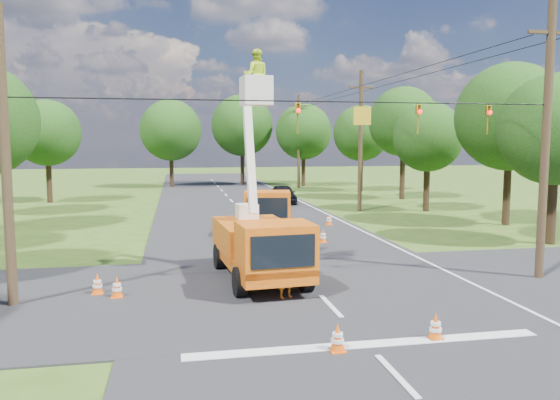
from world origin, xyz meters
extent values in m
plane|color=#304E17|center=(0.00, 20.00, 0.00)|extent=(140.00, 140.00, 0.00)
cube|color=black|center=(0.00, 20.00, 0.00)|extent=(12.00, 100.00, 0.06)
cube|color=black|center=(0.00, 2.00, 0.00)|extent=(56.00, 10.00, 0.07)
cube|color=silver|center=(0.00, -3.20, 0.00)|extent=(9.00, 0.45, 0.02)
cube|color=silver|center=(5.60, 20.00, 0.00)|extent=(0.12, 90.00, 0.02)
cube|color=orange|center=(-1.63, 3.76, 0.77)|extent=(2.88, 6.59, 0.48)
cube|color=orange|center=(-1.44, 1.47, 1.60)|extent=(2.50, 2.01, 1.60)
cube|color=black|center=(-1.36, 0.57, 1.66)|extent=(2.03, 0.23, 1.02)
cube|color=orange|center=(-1.70, 4.62, 1.44)|extent=(2.84, 4.15, 1.07)
cylinder|color=black|center=(-2.58, 1.65, 0.49)|extent=(0.42, 1.01, 0.98)
cylinder|color=black|center=(-0.34, 1.83, 0.49)|extent=(0.42, 1.01, 0.98)
cylinder|color=black|center=(-2.92, 5.70, 0.49)|extent=(0.42, 1.01, 0.98)
cylinder|color=black|center=(-0.68, 5.88, 0.49)|extent=(0.42, 1.01, 0.98)
cube|color=silver|center=(-1.80, 5.79, 2.25)|extent=(0.87, 0.87, 0.59)
cube|color=silver|center=(-1.75, 5.20, 4.60)|extent=(0.42, 1.45, 4.64)
cube|color=silver|center=(-1.66, 4.08, 6.79)|extent=(1.10, 1.10, 1.02)
imported|color=#C6E526|center=(-1.66, 4.08, 7.34)|extent=(0.99, 0.82, 1.84)
cube|color=orange|center=(0.50, 14.62, 0.77)|extent=(3.41, 6.76, 0.48)
cube|color=orange|center=(0.11, 12.33, 1.61)|extent=(2.64, 2.20, 1.61)
cube|color=black|center=(-0.04, 11.43, 1.67)|extent=(2.03, 0.40, 1.02)
cube|color=orange|center=(0.64, 15.47, 1.45)|extent=(3.16, 4.35, 1.08)
cylinder|color=black|center=(-0.96, 12.79, 0.50)|extent=(0.50, 1.03, 0.99)
cylinder|color=black|center=(1.27, 12.41, 0.50)|extent=(0.50, 1.03, 0.99)
cylinder|color=black|center=(-0.28, 16.82, 0.50)|extent=(0.50, 1.03, 0.99)
cylinder|color=black|center=(1.95, 16.44, 0.50)|extent=(0.50, 1.03, 0.99)
imported|color=orange|center=(-1.13, 1.19, 0.89)|extent=(0.77, 0.67, 1.78)
imported|color=black|center=(3.98, 27.73, 0.75)|extent=(1.94, 4.49, 1.51)
cone|color=#EF560C|center=(-0.83, -3.43, 0.38)|extent=(0.36, 0.36, 0.70)
cube|color=#EF560C|center=(-0.83, -3.43, 0.04)|extent=(0.38, 0.38, 0.04)
cylinder|color=white|center=(-0.83, -3.43, 0.44)|extent=(0.26, 0.26, 0.09)
cylinder|color=white|center=(-0.83, -3.43, 0.29)|extent=(0.31, 0.31, 0.09)
cone|color=#EF560C|center=(1.82, -3.15, 0.38)|extent=(0.36, 0.36, 0.70)
cube|color=#EF560C|center=(1.82, -3.15, 0.04)|extent=(0.38, 0.38, 0.04)
cylinder|color=white|center=(1.82, -3.15, 0.44)|extent=(0.26, 0.26, 0.09)
cylinder|color=white|center=(1.82, -3.15, 0.29)|extent=(0.31, 0.31, 0.09)
cone|color=#EF560C|center=(0.73, 8.47, 0.38)|extent=(0.36, 0.36, 0.70)
cube|color=#EF560C|center=(0.73, 8.47, 0.04)|extent=(0.38, 0.38, 0.04)
cylinder|color=white|center=(0.73, 8.47, 0.44)|extent=(0.26, 0.26, 0.09)
cylinder|color=white|center=(0.73, 8.47, 0.29)|extent=(0.31, 0.31, 0.09)
cone|color=#EF560C|center=(2.55, 10.22, 0.38)|extent=(0.36, 0.36, 0.70)
cube|color=#EF560C|center=(2.55, 10.22, 0.04)|extent=(0.38, 0.38, 0.04)
cylinder|color=white|center=(2.55, 10.22, 0.44)|extent=(0.26, 0.26, 0.09)
cylinder|color=white|center=(2.55, 10.22, 0.29)|extent=(0.31, 0.31, 0.09)
cone|color=#EF560C|center=(-6.46, 2.24, 0.38)|extent=(0.36, 0.36, 0.70)
cube|color=#EF560C|center=(-6.46, 2.24, 0.04)|extent=(0.38, 0.38, 0.04)
cylinder|color=white|center=(-6.46, 2.24, 0.44)|extent=(0.26, 0.26, 0.09)
cylinder|color=white|center=(-6.46, 2.24, 0.29)|extent=(0.31, 0.31, 0.09)
cone|color=#EF560C|center=(-7.13, 2.78, 0.38)|extent=(0.36, 0.36, 0.70)
cube|color=#EF560C|center=(-7.13, 2.78, 0.04)|extent=(0.38, 0.38, 0.04)
cylinder|color=white|center=(-7.13, 2.78, 0.44)|extent=(0.26, 0.26, 0.09)
cylinder|color=white|center=(-7.13, 2.78, 0.29)|extent=(0.31, 0.31, 0.09)
cone|color=#EF560C|center=(4.43, 15.73, 0.38)|extent=(0.36, 0.36, 0.70)
cube|color=#EF560C|center=(4.43, 15.73, 0.04)|extent=(0.38, 0.38, 0.04)
cylinder|color=white|center=(4.43, 15.73, 0.44)|extent=(0.26, 0.26, 0.09)
cylinder|color=white|center=(4.43, 15.73, 0.29)|extent=(0.31, 0.31, 0.09)
cylinder|color=#4C3823|center=(8.50, 2.00, 5.00)|extent=(0.30, 0.30, 10.00)
cube|color=#4C3823|center=(8.50, 2.00, 8.80)|extent=(1.80, 0.12, 0.12)
cylinder|color=#4C3823|center=(8.50, 22.00, 5.00)|extent=(0.30, 0.30, 10.00)
cube|color=#4C3823|center=(8.50, 22.00, 8.80)|extent=(1.80, 0.12, 0.12)
cylinder|color=#4C3823|center=(8.50, 42.00, 5.00)|extent=(0.30, 0.30, 10.00)
cube|color=#4C3823|center=(8.50, 42.00, 8.80)|extent=(1.80, 0.12, 0.12)
cylinder|color=#4C3823|center=(-9.50, 2.00, 4.50)|extent=(0.30, 0.30, 9.00)
cylinder|color=black|center=(-0.50, 2.00, 6.30)|extent=(18.00, 0.04, 0.04)
cube|color=gold|center=(1.60, 2.00, 5.85)|extent=(0.60, 0.05, 0.60)
imported|color=gold|center=(-0.60, 2.00, 5.75)|extent=(0.16, 0.20, 1.00)
sphere|color=#FF0C0C|center=(-0.60, 1.88, 6.00)|extent=(0.14, 0.14, 0.14)
imported|color=gold|center=(3.60, 2.00, 5.75)|extent=(0.16, 0.20, 1.00)
sphere|color=#FF0C0C|center=(3.60, 1.88, 6.00)|extent=(0.14, 0.14, 0.14)
imported|color=gold|center=(6.20, 2.00, 5.75)|extent=(0.16, 0.20, 1.00)
sphere|color=#FF0C0C|center=(6.20, 1.88, 6.00)|extent=(0.14, 0.14, 0.14)
cylinder|color=#382616|center=(-14.80, 32.00, 2.02)|extent=(0.44, 0.44, 4.05)
sphere|color=#163A0F|center=(-14.80, 32.00, 5.70)|extent=(5.40, 5.40, 5.40)
cylinder|color=#382616|center=(13.50, 8.00, 1.98)|extent=(0.44, 0.44, 3.96)
sphere|color=#163A0F|center=(13.50, 8.00, 5.58)|extent=(5.40, 5.40, 5.40)
cylinder|color=#382616|center=(15.00, 14.00, 2.29)|extent=(0.44, 0.44, 4.58)
sphere|color=#163A0F|center=(15.00, 14.00, 6.45)|extent=(6.40, 6.40, 6.40)
cylinder|color=#382616|center=(13.20, 21.00, 1.89)|extent=(0.44, 0.44, 3.78)
sphere|color=#163A0F|center=(13.20, 21.00, 5.33)|extent=(5.00, 5.00, 5.00)
cylinder|color=#382616|center=(14.80, 29.00, 2.38)|extent=(0.44, 0.44, 4.75)
sphere|color=#163A0F|center=(14.80, 29.00, 6.70)|extent=(6.00, 6.00, 6.00)
cylinder|color=#382616|center=(13.80, 37.00, 2.07)|extent=(0.44, 0.44, 4.14)
sphere|color=#163A0F|center=(13.80, 37.00, 5.83)|extent=(5.60, 5.60, 5.60)
cylinder|color=#382616|center=(-5.00, 45.00, 2.20)|extent=(0.44, 0.44, 4.40)
sphere|color=#163A0F|center=(-5.00, 45.00, 6.20)|extent=(6.60, 6.60, 6.60)
cylinder|color=#382616|center=(3.00, 47.00, 2.42)|extent=(0.44, 0.44, 4.84)
sphere|color=#163A0F|center=(3.00, 47.00, 6.82)|extent=(7.00, 7.00, 7.00)
cylinder|color=#382616|center=(9.50, 44.00, 2.16)|extent=(0.44, 0.44, 4.31)
sphere|color=#163A0F|center=(9.50, 44.00, 6.08)|extent=(6.20, 6.20, 6.20)
camera|label=1|loc=(-4.52, -15.48, 5.00)|focal=35.00mm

